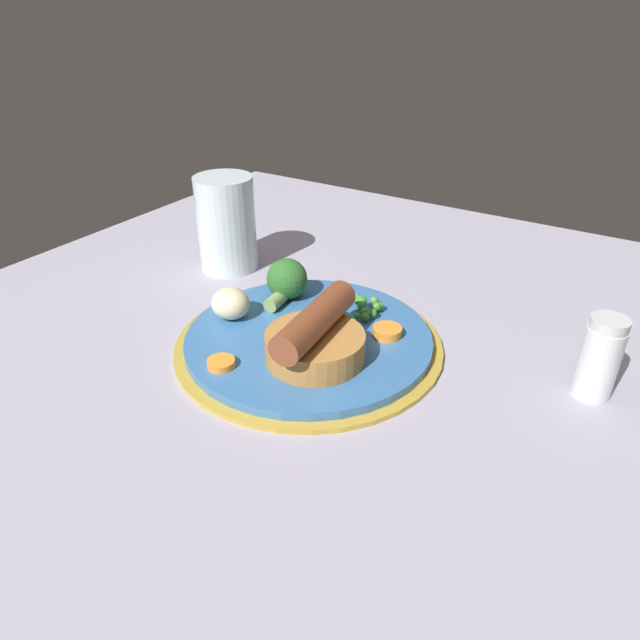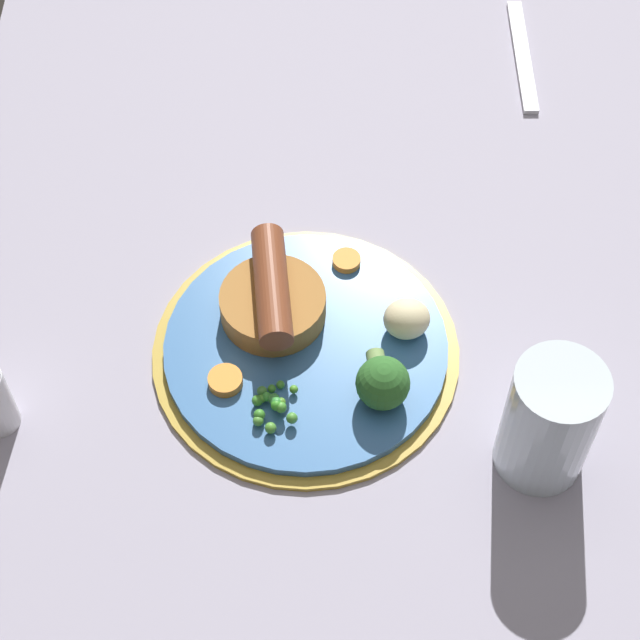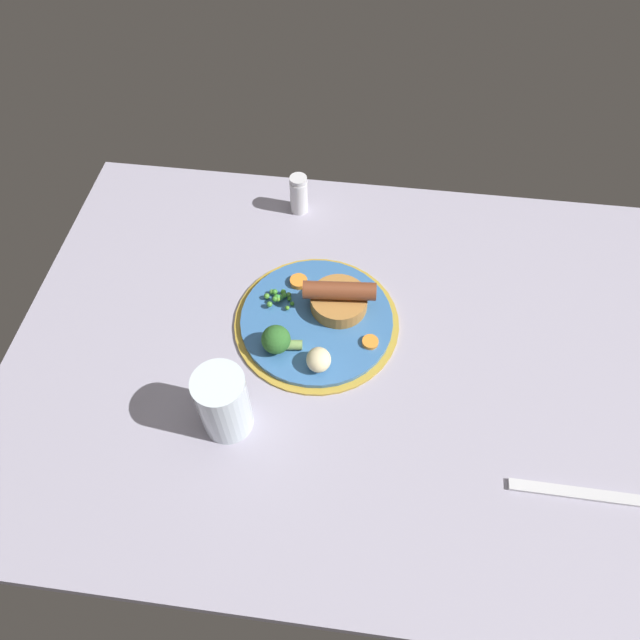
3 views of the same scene
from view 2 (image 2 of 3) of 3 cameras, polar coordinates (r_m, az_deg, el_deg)
dining_table at (r=100.85cm, az=2.02°, el=0.54°), size 110.00×80.00×3.00cm
dinner_plate at (r=95.77cm, az=-0.76°, el=-1.57°), size 27.60×27.60×1.40cm
sausage_pudding at (r=95.26cm, az=-2.55°, el=1.12°), size 12.09×9.56×5.71cm
pea_pile at (r=90.68cm, az=-2.57°, el=-4.57°), size 5.32×3.96×1.87cm
broccoli_floret_near at (r=90.44cm, az=3.35°, el=-3.32°), size 6.50×4.67×4.67cm
potato_chunk_1 at (r=94.85cm, az=4.65°, el=0.07°), size 4.54×4.80×3.42cm
carrot_slice_1 at (r=92.80cm, az=-5.07°, el=-3.23°), size 4.08×4.08×0.95cm
carrot_slice_2 at (r=100.25cm, az=1.42°, el=3.19°), size 3.71×3.71×0.71cm
fork at (r=124.29cm, az=10.74°, el=13.69°), size 18.01×1.77×0.60cm
drinking_glass at (r=87.44cm, az=12.14°, el=-5.30°), size 7.47×7.47×12.17cm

